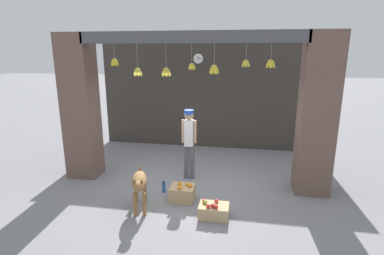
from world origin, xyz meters
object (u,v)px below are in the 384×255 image
(water_bottle, at_px, (164,187))
(wall_clock, at_px, (198,59))
(fruit_crate_oranges, at_px, (182,193))
(dog, at_px, (139,183))
(fruit_crate_apples, at_px, (214,211))
(shopkeeper, at_px, (189,139))

(water_bottle, height_order, wall_clock, wall_clock)
(wall_clock, bearing_deg, fruit_crate_oranges, -86.20)
(water_bottle, bearing_deg, wall_clock, 86.02)
(dog, relative_size, fruit_crate_apples, 1.85)
(shopkeeper, distance_m, fruit_crate_oranges, 1.35)
(dog, xyz_separation_m, wall_clock, (0.48, 4.03, 2.17))
(dog, xyz_separation_m, fruit_crate_apples, (1.41, -0.03, -0.41))
(dog, height_order, wall_clock, wall_clock)
(fruit_crate_oranges, relative_size, fruit_crate_apples, 0.89)
(fruit_crate_oranges, bearing_deg, fruit_crate_apples, -37.99)
(dog, distance_m, fruit_crate_oranges, 0.96)
(shopkeeper, distance_m, wall_clock, 3.01)
(fruit_crate_apples, height_order, wall_clock, wall_clock)
(water_bottle, bearing_deg, shopkeeper, 63.62)
(dog, relative_size, shopkeeper, 0.60)
(dog, bearing_deg, wall_clock, 155.72)
(fruit_crate_oranges, bearing_deg, dog, -144.86)
(shopkeeper, xyz_separation_m, water_bottle, (-0.40, -0.81, -0.86))
(wall_clock, bearing_deg, dog, -96.83)
(fruit_crate_oranges, bearing_deg, water_bottle, 150.31)
(wall_clock, bearing_deg, water_bottle, -93.98)
(dog, distance_m, fruit_crate_apples, 1.46)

